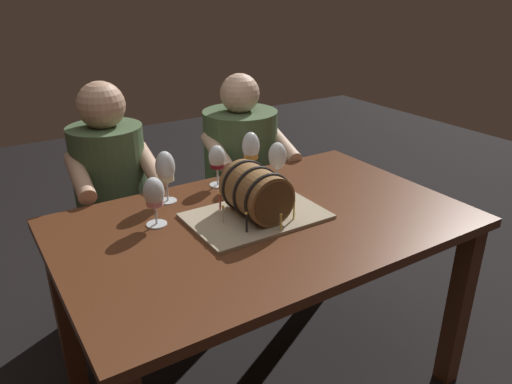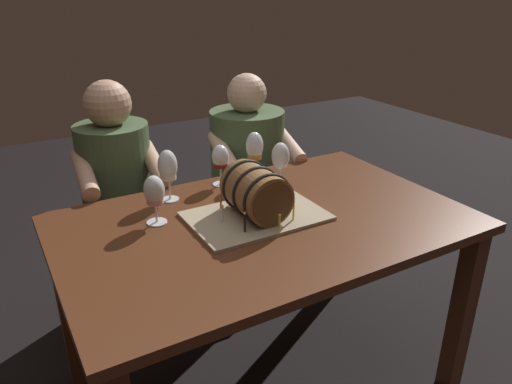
{
  "view_description": "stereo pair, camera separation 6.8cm",
  "coord_description": "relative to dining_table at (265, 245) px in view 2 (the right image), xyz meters",
  "views": [
    {
      "loc": [
        -0.86,
        -1.3,
        1.54
      ],
      "look_at": [
        -0.02,
        0.03,
        0.86
      ],
      "focal_mm": 34.22,
      "sensor_mm": 36.0,
      "label": 1
    },
    {
      "loc": [
        -0.8,
        -1.33,
        1.54
      ],
      "look_at": [
        -0.02,
        0.03,
        0.86
      ],
      "focal_mm": 34.22,
      "sensor_mm": 36.0,
      "label": 2
    }
  ],
  "objects": [
    {
      "name": "person_seated_left",
      "position": [
        -0.33,
        0.73,
        -0.12
      ],
      "size": [
        0.38,
        0.47,
        1.17
      ],
      "color": "#2A3A24",
      "rests_on": "ground"
    },
    {
      "name": "person_seated_right",
      "position": [
        0.33,
        0.73,
        -0.11
      ],
      "size": [
        0.46,
        0.53,
        1.13
      ],
      "color": "#2A3A24",
      "rests_on": "ground"
    },
    {
      "name": "wine_glass_amber",
      "position": [
        0.16,
        0.35,
        0.25
      ],
      "size": [
        0.07,
        0.07,
        0.21
      ],
      "color": "white",
      "rests_on": "dining_table"
    },
    {
      "name": "dining_table",
      "position": [
        0.0,
        0.0,
        0.0
      ],
      "size": [
        1.44,
        0.91,
        0.76
      ],
      "color": "#562D19",
      "rests_on": "ground"
    },
    {
      "name": "barrel_cake",
      "position": [
        -0.02,
        0.03,
        0.19
      ],
      "size": [
        0.48,
        0.32,
        0.2
      ],
      "color": "tan",
      "rests_on": "dining_table"
    },
    {
      "name": "wine_glass_red",
      "position": [
        0.01,
        0.37,
        0.22
      ],
      "size": [
        0.07,
        0.07,
        0.17
      ],
      "color": "white",
      "rests_on": "dining_table"
    },
    {
      "name": "wine_glass_rose",
      "position": [
        -0.34,
        0.17,
        0.22
      ],
      "size": [
        0.07,
        0.07,
        0.18
      ],
      "color": "white",
      "rests_on": "dining_table"
    },
    {
      "name": "wine_glass_empty",
      "position": [
        0.21,
        0.22,
        0.24
      ],
      "size": [
        0.07,
        0.07,
        0.19
      ],
      "color": "white",
      "rests_on": "dining_table"
    },
    {
      "name": "wine_glass_white",
      "position": [
        -0.23,
        0.33,
        0.24
      ],
      "size": [
        0.07,
        0.07,
        0.2
      ],
      "color": "white",
      "rests_on": "dining_table"
    },
    {
      "name": "ground_plane",
      "position": [
        0.0,
        0.0,
        -0.65
      ],
      "size": [
        8.0,
        8.0,
        0.0
      ],
      "primitive_type": "plane",
      "color": "black"
    }
  ]
}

